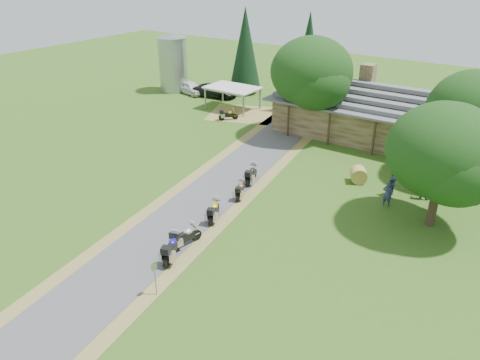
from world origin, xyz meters
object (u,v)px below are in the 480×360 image
Objects in this scene: car_dark_suv at (215,87)px; motorcycle_row_b at (185,235)px; motorcycle_row_c at (214,210)px; hay_bale at (358,175)px; motorcycle_row_a at (172,247)px; silo at (173,62)px; motorcycle_carport_a at (228,114)px; motorcycle_row_e at (251,174)px; lodge at (393,113)px; car_white_sedan at (191,86)px; carport at (232,98)px; motorcycle_row_d at (240,189)px.

motorcycle_row_b is (17.19, -25.85, -0.43)m from car_dark_suv.
motorcycle_row_c is 11.62m from hay_bale.
silo is at bearing 19.18° from motorcycle_row_a.
motorcycle_row_e is at bearing -92.22° from motorcycle_carport_a.
lodge is 10.73× the size of motorcycle_row_e.
motorcycle_row_b is at bearing -13.99° from motorcycle_row_a.
motorcycle_carport_a is 1.48× the size of hay_bale.
car_dark_suv is at bearing 45.97° from motorcycle_row_b.
motorcycle_row_b is 14.42m from hay_bale.
silo is at bearing 104.07° from car_white_sedan.
motorcycle_carport_a is at bearing 158.82° from hay_bale.
carport is at bearing 24.09° from motorcycle_row_e.
lodge is 12.29× the size of motorcycle_carport_a.
motorcycle_carport_a is (-10.27, 13.03, -0.00)m from motorcycle_row_d.
car_white_sedan reaches higher than motorcycle_row_b.
lodge is 17.66m from motorcycle_row_d.
hay_bale is at bearing -62.12° from motorcycle_row_d.
car_dark_suv is at bearing 90.93° from motorcycle_carport_a.
motorcycle_row_b is 22.59m from motorcycle_carport_a.
silo is at bearing 87.75° from car_dark_suv.
lodge is 12.24× the size of motorcycle_row_d.
motorcycle_row_e is 14.36m from motorcycle_carport_a.
motorcycle_row_e is (-1.57, 10.48, -0.05)m from motorcycle_row_a.
lodge reaches higher than motorcycle_row_d.
motorcycle_row_a reaches higher than motorcycle_row_e.
motorcycle_carport_a is (-11.01, 19.73, -0.08)m from motorcycle_row_b.
silo is 1.18× the size of car_dark_suv.
motorcycle_row_c is (12.37, -19.77, -0.54)m from carport.
motorcycle_row_c is at bearing -57.44° from carport.
car_white_sedan is 4.70× the size of hay_bale.
hay_bale is (5.86, 6.78, -0.01)m from motorcycle_row_d.
motorcycle_row_b is at bearing -126.52° from car_white_sedan.
car_white_sedan is at bearing 105.31° from motorcycle_carport_a.
silo is 3.92× the size of motorcycle_row_d.
motorcycle_row_b is (-4.16, -23.56, -1.78)m from lodge.
motorcycle_row_b is at bearing -154.64° from car_dark_suv.
car_dark_suv is at bearing 28.12° from motorcycle_row_e.
lodge is at bearing 95.46° from hay_bale.
motorcycle_row_e is at bearing -145.93° from hay_bale.
car_dark_suv is (5.80, 0.61, -2.32)m from silo.
motorcycle_row_b is 1.03× the size of motorcycle_row_c.
lodge is at bearing -79.34° from car_white_sedan.
motorcycle_carport_a is at bearing 26.93° from motorcycle_row_e.
motorcycle_row_a is at bearing -48.96° from silo.
lodge is at bearing -3.53° from silo.
motorcycle_row_a is (23.19, -26.63, -2.70)m from silo.
lodge reaches higher than motorcycle_row_a.
motorcycle_row_b is at bearing -47.66° from silo.
carport is at bearing -130.87° from car_dark_suv.
car_white_sedan is 24.93m from motorcycle_row_e.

